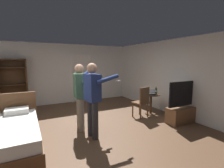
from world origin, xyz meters
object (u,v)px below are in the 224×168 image
at_px(suitcase_dark, 20,108).
at_px(tv_flatscreen, 183,110).
at_px(side_table, 151,101).
at_px(person_blue_shirt, 93,95).
at_px(person_striped_shirt, 80,93).
at_px(bottle_on_table, 156,91).
at_px(wooden_chair, 142,101).
at_px(laptop, 151,93).
at_px(bookshelf, 13,83).

bearing_deg(suitcase_dark, tv_flatscreen, -34.49).
xyz_separation_m(side_table, suitcase_dark, (-3.95, 2.33, -0.32)).
xyz_separation_m(person_blue_shirt, person_striped_shirt, (-0.13, 0.56, -0.02)).
bearing_deg(bottle_on_table, person_blue_shirt, -165.97).
relative_size(person_blue_shirt, person_striped_shirt, 1.02).
relative_size(bottle_on_table, person_blue_shirt, 0.14).
bearing_deg(tv_flatscreen, person_striped_shirt, 162.74).
distance_m(person_blue_shirt, person_striped_shirt, 0.58).
xyz_separation_m(side_table, bottle_on_table, (0.14, -0.08, 0.33)).
xyz_separation_m(bottle_on_table, wooden_chair, (-0.61, -0.05, -0.26)).
xyz_separation_m(laptop, person_blue_shirt, (-2.32, -0.66, 0.27)).
xyz_separation_m(tv_flatscreen, wooden_chair, (-0.83, 0.90, 0.19)).
relative_size(tv_flatscreen, side_table, 1.77).
bearing_deg(bookshelf, side_table, -33.99).
distance_m(bookshelf, laptop, 4.99).
relative_size(bookshelf, wooden_chair, 1.91).
height_order(person_blue_shirt, person_striped_shirt, person_blue_shirt).
distance_m(laptop, person_blue_shirt, 2.43).
xyz_separation_m(wooden_chair, person_striped_shirt, (-2.02, -0.02, 0.45)).
distance_m(bottle_on_table, wooden_chair, 0.67).
xyz_separation_m(bottle_on_table, person_blue_shirt, (-2.51, -0.63, 0.21)).
xyz_separation_m(bookshelf, bottle_on_table, (4.28, -2.87, -0.21)).
relative_size(side_table, wooden_chair, 0.71).
distance_m(bookshelf, side_table, 5.02).
relative_size(bookshelf, tv_flatscreen, 1.53).
xyz_separation_m(bottle_on_table, person_striped_shirt, (-2.63, -0.07, 0.19)).
bearing_deg(tv_flatscreen, wooden_chair, 132.72).
bearing_deg(tv_flatscreen, suitcase_dark, 142.01).
bearing_deg(bookshelf, tv_flatscreen, -40.36).
bearing_deg(suitcase_dark, side_table, -27.07).
distance_m(wooden_chair, person_striped_shirt, 2.07).
distance_m(side_table, person_striped_shirt, 2.55).
xyz_separation_m(side_table, laptop, (-0.04, -0.04, 0.28)).
distance_m(tv_flatscreen, side_table, 1.10).
relative_size(tv_flatscreen, person_striped_shirt, 0.72).
height_order(bookshelf, suitcase_dark, bookshelf).
distance_m(bookshelf, bottle_on_table, 5.16).
relative_size(bottle_on_table, suitcase_dark, 0.45).
xyz_separation_m(tv_flatscreen, laptop, (-0.40, 0.99, 0.39)).
bearing_deg(laptop, side_table, 44.16).
relative_size(person_striped_shirt, suitcase_dark, 3.15).
bearing_deg(person_blue_shirt, bookshelf, 116.90).
distance_m(side_table, bottle_on_table, 0.37).
relative_size(bookshelf, bottle_on_table, 7.63).
height_order(laptop, person_blue_shirt, person_blue_shirt).
distance_m(bookshelf, suitcase_dark, 1.00).
xyz_separation_m(side_table, wooden_chair, (-0.47, -0.13, 0.07)).
xyz_separation_m(laptop, bottle_on_table, (0.18, -0.04, 0.05)).
height_order(laptop, suitcase_dark, laptop).
distance_m(laptop, person_striped_shirt, 2.47).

